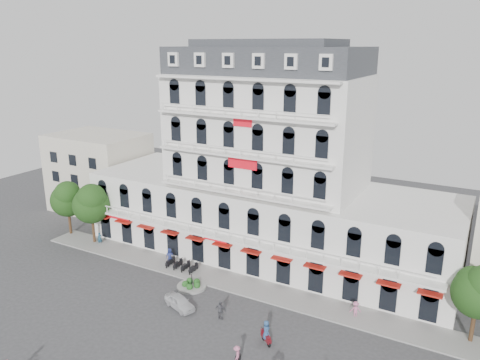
% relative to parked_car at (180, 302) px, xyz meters
% --- Properties ---
extents(ground, '(120.00, 120.00, 0.00)m').
position_rel_parked_car_xyz_m(ground, '(1.72, -2.08, -0.64)').
color(ground, '#38383A').
rests_on(ground, ground).
extents(sidewalk, '(53.00, 4.00, 0.16)m').
position_rel_parked_car_xyz_m(sidewalk, '(1.72, 6.92, -0.56)').
color(sidewalk, gray).
rests_on(sidewalk, ground).
extents(main_building, '(45.00, 15.00, 25.80)m').
position_rel_parked_car_xyz_m(main_building, '(1.72, 15.91, 9.32)').
color(main_building, silver).
rests_on(main_building, ground).
extents(flank_building_west, '(14.00, 10.00, 12.00)m').
position_rel_parked_car_xyz_m(flank_building_west, '(-28.28, 17.92, 5.36)').
color(flank_building_west, beige).
rests_on(flank_building_west, ground).
extents(traffic_island, '(3.20, 3.20, 1.60)m').
position_rel_parked_car_xyz_m(traffic_island, '(-1.28, 3.92, -0.39)').
color(traffic_island, gray).
rests_on(traffic_island, ground).
extents(parked_scooter_row, '(4.40, 1.80, 1.10)m').
position_rel_parked_car_xyz_m(parked_scooter_row, '(-4.63, 6.72, -0.64)').
color(parked_scooter_row, black).
rests_on(parked_scooter_row, ground).
extents(tree_west_outer, '(4.50, 4.48, 7.76)m').
position_rel_parked_car_xyz_m(tree_west_outer, '(-24.23, 7.90, 4.70)').
color(tree_west_outer, '#382314').
rests_on(tree_west_outer, ground).
extents(tree_west_inner, '(4.76, 4.76, 8.25)m').
position_rel_parked_car_xyz_m(tree_west_inner, '(-19.23, 7.40, 5.04)').
color(tree_west_inner, '#382314').
rests_on(tree_west_inner, ground).
extents(tree_east_inner, '(4.40, 4.37, 7.57)m').
position_rel_parked_car_xyz_m(tree_east_inner, '(25.77, 7.90, 4.57)').
color(tree_east_inner, '#382314').
rests_on(tree_east_inner, ground).
extents(parked_car, '(4.08, 2.71, 1.29)m').
position_rel_parked_car_xyz_m(parked_car, '(0.00, 0.00, 0.00)').
color(parked_car, silver).
rests_on(parked_car, ground).
extents(rider_east, '(1.41, 1.20, 2.25)m').
position_rel_parked_car_xyz_m(rider_east, '(10.05, -1.01, 0.49)').
color(rider_east, maroon).
rests_on(rider_east, ground).
extents(rider_center, '(0.83, 1.67, 2.01)m').
position_rel_parked_car_xyz_m(rider_center, '(9.39, -5.04, 0.40)').
color(rider_center, black).
rests_on(rider_center, ground).
extents(pedestrian_left, '(1.12, 0.99, 1.93)m').
position_rel_parked_car_xyz_m(pedestrian_left, '(-6.86, 7.42, 0.32)').
color(pedestrian_left, navy).
rests_on(pedestrian_left, ground).
extents(pedestrian_mid, '(1.17, 0.64, 1.90)m').
position_rel_parked_car_xyz_m(pedestrian_mid, '(4.60, 0.27, 0.31)').
color(pedestrian_mid, '#4C4C52').
rests_on(pedestrian_mid, ground).
extents(pedestrian_right, '(1.25, 1.06, 1.68)m').
position_rel_parked_car_xyz_m(pedestrian_right, '(15.74, 6.83, 0.19)').
color(pedestrian_right, '#BE658D').
rests_on(pedestrian_right, ground).
extents(pedestrian_far, '(0.63, 0.70, 1.60)m').
position_rel_parked_car_xyz_m(pedestrian_far, '(-18.28, 7.42, 0.15)').
color(pedestrian_far, navy).
rests_on(pedestrian_far, ground).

